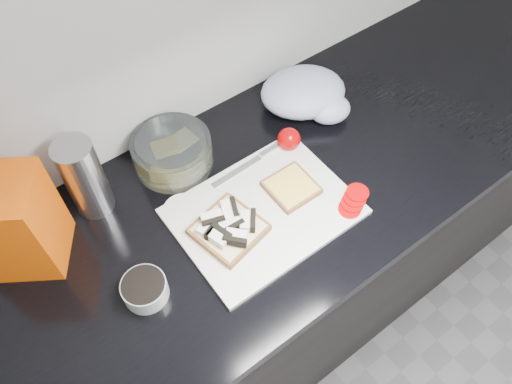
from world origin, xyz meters
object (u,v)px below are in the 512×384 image
glass_bowl (173,152)px  bread_bag (14,223)px  steel_canister (85,178)px  cutting_board (264,212)px

glass_bowl → bread_bag: (-0.38, -0.03, 0.08)m
glass_bowl → steel_canister: 0.22m
cutting_board → glass_bowl: glass_bowl is taller
cutting_board → steel_canister: (-0.30, 0.25, 0.10)m
cutting_board → bread_bag: 0.52m
bread_bag → glass_bowl: bearing=38.0°
glass_bowl → bread_bag: bread_bag is taller
cutting_board → bread_bag: (-0.46, 0.22, 0.11)m
cutting_board → glass_bowl: (-0.09, 0.25, 0.03)m
glass_bowl → steel_canister: (-0.21, 0.00, 0.06)m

